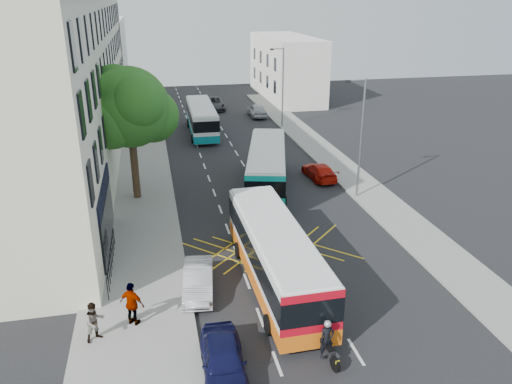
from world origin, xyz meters
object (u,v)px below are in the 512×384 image
bus_near (275,255)px  red_hatchback (319,171)px  parked_car_blue (223,360)px  parked_car_silver (198,280)px  bus_mid (267,167)px  pedestrian_far (132,304)px  lamp_far (282,83)px  distant_car_grey (214,103)px  lamp_near (360,133)px  street_tree (129,108)px  bus_far (202,118)px  motorbike (326,341)px  distant_car_silver (257,110)px  pedestrian_near (95,322)px

bus_near → red_hatchback: bus_near is taller
parked_car_blue → parked_car_silver: bearing=95.6°
red_hatchback → bus_mid: bearing=12.0°
bus_near → pedestrian_far: (-6.63, -1.97, -0.47)m
lamp_far → distant_car_grey: (-5.77, 10.32, -3.88)m
lamp_near → parked_car_blue: size_ratio=2.02×
parked_car_blue → street_tree: bearing=102.5°
lamp_near → red_hatchback: lamp_near is taller
bus_near → parked_car_silver: 3.81m
bus_near → bus_far: 28.92m
distant_car_grey → parked_car_blue: bearing=-96.6°
lamp_far → parked_car_blue: bearing=-108.1°
street_tree → bus_near: (6.60, -12.51, -4.69)m
street_tree → bus_far: bearing=69.0°
motorbike → distant_car_grey: (1.75, 45.47, -0.11)m
parked_car_blue → distant_car_silver: 41.85m
distant_car_silver → distant_car_grey: bearing=-46.9°
street_tree → bus_mid: (9.14, 0.04, -4.67)m
parked_car_silver → pedestrian_near: size_ratio=2.27×
parked_car_silver → distant_car_silver: distant_car_silver is taller
motorbike → pedestrian_near: bearing=150.6°
street_tree → pedestrian_near: street_tree is taller
bus_mid → distant_car_silver: (4.15, 22.45, -0.87)m
distant_car_grey → pedestrian_far: pedestrian_far is taller
bus_far → parked_car_silver: (-3.38, -28.81, -0.90)m
parked_car_blue → bus_far: bearing=87.4°
red_hatchback → pedestrian_far: bearing=45.6°
bus_mid → pedestrian_far: bus_mid is taller
parked_car_blue → pedestrian_near: bearing=150.7°
lamp_near → motorbike: bearing=-116.4°
pedestrian_near → pedestrian_far: size_ratio=0.86×
lamp_far → bus_mid: 18.13m
red_hatchback → bus_far: bearing=-68.1°
motorbike → pedestrian_far: 8.08m
bus_far → distant_car_grey: bearing=77.7°
lamp_far → parked_car_silver: (-11.80, -29.43, -3.98)m
pedestrian_near → lamp_near: bearing=8.1°
parked_car_silver → distant_car_grey: bearing=88.6°
lamp_near → parked_car_silver: size_ratio=2.07×
motorbike → pedestrian_far: (-7.22, 3.63, 0.29)m
bus_far → parked_car_silver: bus_far is taller
parked_car_silver → distant_car_grey: 40.21m
parked_car_blue → red_hatchback: size_ratio=0.97×
pedestrian_far → parked_car_silver: bearing=-110.8°
lamp_far → street_tree: bearing=-130.8°
parked_car_silver → distant_car_silver: (10.38, 34.88, 0.12)m
lamp_far → distant_car_silver: 6.83m
lamp_near → pedestrian_near: 20.63m
bus_near → bus_far: bearing=89.8°
bus_far → distant_car_silver: bus_far is taller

